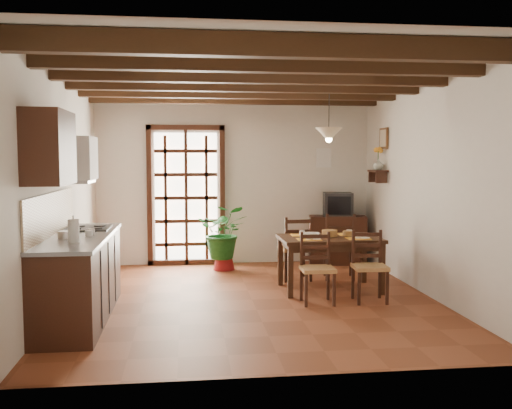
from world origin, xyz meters
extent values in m
plane|color=brown|center=(0.00, 0.00, 0.00)|extent=(5.00, 5.00, 0.00)
cube|color=silver|center=(0.00, 2.50, 1.40)|extent=(4.50, 0.02, 2.80)
cube|color=silver|center=(0.00, -2.50, 1.40)|extent=(4.50, 0.02, 2.80)
cube|color=silver|center=(-2.25, 0.00, 1.40)|extent=(0.02, 5.00, 2.80)
cube|color=silver|center=(2.25, 0.00, 1.40)|extent=(0.02, 5.00, 2.80)
cube|color=white|center=(0.00, 0.00, 2.80)|extent=(4.50, 5.00, 0.02)
cube|color=black|center=(0.00, -2.10, 2.69)|extent=(4.50, 0.14, 0.20)
cube|color=black|center=(0.00, -1.26, 2.69)|extent=(4.50, 0.14, 0.20)
cube|color=black|center=(0.00, -0.42, 2.69)|extent=(4.50, 0.14, 0.20)
cube|color=black|center=(0.00, 0.42, 2.69)|extent=(4.50, 0.14, 0.20)
cube|color=black|center=(0.00, 1.26, 2.69)|extent=(4.50, 0.14, 0.20)
cube|color=black|center=(0.00, 2.10, 2.69)|extent=(4.50, 0.14, 0.20)
cube|color=white|center=(-0.80, 2.49, 1.10)|extent=(1.01, 0.02, 2.11)
cube|color=black|center=(-0.80, 2.44, 2.24)|extent=(1.26, 0.10, 0.08)
cube|color=black|center=(-1.39, 2.44, 1.10)|extent=(0.08, 0.10, 2.28)
cube|color=black|center=(-0.21, 2.44, 1.10)|extent=(0.08, 0.10, 2.28)
cube|color=black|center=(-0.80, 2.42, 1.10)|extent=(1.01, 0.03, 2.02)
cube|color=black|center=(-1.95, -0.60, 0.44)|extent=(0.60, 2.20, 0.88)
cube|color=slate|center=(-1.95, -0.60, 0.90)|extent=(0.64, 2.25, 0.04)
cube|color=tan|center=(-2.23, -0.60, 1.13)|extent=(0.02, 2.20, 0.50)
cube|color=black|center=(-2.08, -1.30, 1.85)|extent=(0.35, 0.80, 0.70)
cube|color=white|center=(-2.05, -0.05, 1.75)|extent=(0.38, 0.60, 0.50)
cube|color=silver|center=(-2.05, -0.05, 1.48)|extent=(0.32, 0.55, 0.04)
cube|color=black|center=(-1.95, -0.05, 0.93)|extent=(0.50, 0.55, 0.02)
cylinder|color=white|center=(-1.90, -1.15, 1.03)|extent=(0.11, 0.11, 0.24)
cylinder|color=silver|center=(-2.05, -0.85, 0.95)|extent=(0.14, 0.14, 0.10)
cube|color=#361E11|center=(1.08, 0.41, 0.69)|extent=(1.31, 0.85, 0.05)
cube|color=#361E11|center=(1.08, 0.41, 0.62)|extent=(1.18, 0.77, 0.09)
cube|color=#361E11|center=(1.68, 0.78, 0.33)|extent=(0.07, 0.07, 0.66)
cube|color=#361E11|center=(0.48, 0.76, 0.33)|extent=(0.07, 0.07, 0.66)
cube|color=#361E11|center=(1.68, 0.05, 0.33)|extent=(0.07, 0.07, 0.66)
cube|color=#361E11|center=(0.49, 0.04, 0.33)|extent=(0.07, 0.07, 0.66)
cube|color=tan|center=(0.76, -0.28, 0.42)|extent=(0.40, 0.38, 0.05)
cube|color=black|center=(0.77, -0.12, 0.63)|extent=(0.39, 0.04, 0.43)
cube|color=black|center=(0.76, -0.28, 0.21)|extent=(0.38, 0.36, 0.42)
cube|color=tan|center=(1.42, -0.27, 0.43)|extent=(0.42, 0.40, 0.05)
cube|color=black|center=(1.42, -0.11, 0.64)|extent=(0.40, 0.06, 0.44)
cube|color=black|center=(1.42, -0.27, 0.21)|extent=(0.40, 0.38, 0.43)
cube|color=tan|center=(0.75, 1.08, 0.46)|extent=(0.46, 0.44, 0.05)
cube|color=black|center=(0.77, 0.91, 0.69)|extent=(0.43, 0.08, 0.47)
cube|color=black|center=(0.75, 1.08, 0.23)|extent=(0.44, 0.42, 0.46)
cube|color=tan|center=(1.40, 1.09, 0.47)|extent=(0.51, 0.49, 0.05)
cube|color=black|center=(1.37, 0.91, 0.72)|extent=(0.44, 0.11, 0.48)
cube|color=black|center=(1.40, 1.09, 0.24)|extent=(0.48, 0.47, 0.47)
cube|color=#FEA728|center=(0.76, 0.20, 0.66)|extent=(0.30, 0.22, 0.01)
cube|color=#FEA728|center=(1.41, 0.20, 0.66)|extent=(0.30, 0.22, 0.01)
cube|color=#FEA728|center=(0.76, 0.61, 0.66)|extent=(0.30, 0.22, 0.01)
cube|color=#FEA728|center=(1.41, 0.61, 0.66)|extent=(0.30, 0.22, 0.01)
cylinder|color=olive|center=(1.08, 0.41, 0.71)|extent=(0.21, 0.21, 0.08)
imported|color=white|center=(0.85, 0.45, 0.74)|extent=(0.25, 0.25, 0.05)
cube|color=black|center=(1.68, 2.23, 0.40)|extent=(1.00, 0.59, 0.79)
cube|color=black|center=(1.68, 2.23, 0.98)|extent=(0.52, 0.48, 0.39)
cube|color=black|center=(1.68, 2.02, 0.98)|extent=(0.37, 0.08, 0.29)
cube|color=white|center=(1.50, 2.48, 1.75)|extent=(0.25, 0.03, 0.32)
cone|color=maroon|center=(-0.22, 1.91, 0.11)|extent=(0.34, 0.34, 0.21)
imported|color=#144C19|center=(-0.22, 1.91, 0.57)|extent=(2.21, 1.97, 2.19)
cube|color=black|center=(2.14, 1.60, 1.55)|extent=(0.20, 0.42, 0.03)
cube|color=black|center=(2.14, 1.43, 1.46)|extent=(0.18, 0.03, 0.18)
cube|color=black|center=(2.14, 1.77, 1.46)|extent=(0.18, 0.03, 0.18)
imported|color=#B2BFB2|center=(2.14, 1.60, 1.65)|extent=(0.15, 0.15, 0.15)
sphere|color=#FEA728|center=(2.14, 1.60, 1.86)|extent=(0.14, 0.14, 0.14)
cylinder|color=#144C19|center=(2.14, 1.60, 1.71)|extent=(0.01, 0.01, 0.28)
cube|color=brown|center=(2.23, 1.60, 2.05)|extent=(0.03, 0.32, 0.32)
cube|color=#C3B292|center=(2.21, 1.60, 2.05)|extent=(0.01, 0.26, 0.26)
cylinder|color=black|center=(1.08, 0.51, 2.45)|extent=(0.01, 0.01, 0.70)
cone|color=beige|center=(1.08, 0.51, 2.08)|extent=(0.36, 0.36, 0.14)
sphere|color=#FFD88C|center=(1.08, 0.51, 2.00)|extent=(0.09, 0.09, 0.09)
camera|label=1|loc=(-0.79, -6.90, 1.76)|focal=40.00mm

